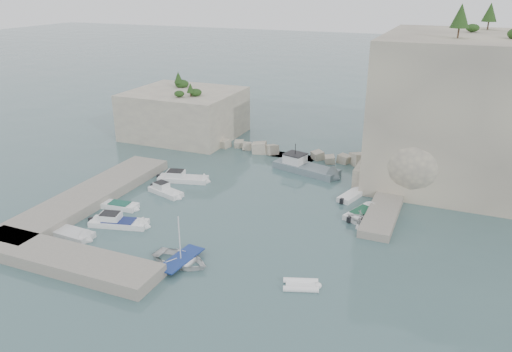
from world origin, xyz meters
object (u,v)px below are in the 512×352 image
at_px(motorboat_a, 183,181).
at_px(motorboat_b, 166,194).
at_px(tender_east_b, 362,215).
at_px(tender_east_c, 351,198).
at_px(rowboat, 181,264).
at_px(motorboat_e, 73,236).
at_px(tender_east_d, 374,187).
at_px(work_boat, 306,172).
at_px(tender_east_a, 361,224).
at_px(motorboat_d, 119,226).
at_px(inflatable_dinghy, 301,287).
at_px(motorboat_c, 120,208).

xyz_separation_m(motorboat_a, motorboat_b, (0.21, -4.22, 0.00)).
xyz_separation_m(tender_east_b, tender_east_c, (-1.99, 3.96, 0.00)).
height_order(motorboat_a, rowboat, motorboat_a).
xyz_separation_m(motorboat_e, tender_east_d, (24.17, 23.52, 0.00)).
bearing_deg(rowboat, work_boat, -1.19).
relative_size(motorboat_a, motorboat_e, 1.42).
distance_m(tender_east_a, tender_east_d, 10.32).
distance_m(motorboat_b, tender_east_a, 22.07).
xyz_separation_m(motorboat_e, tender_east_a, (24.72, 13.21, 0.00)).
xyz_separation_m(motorboat_d, work_boat, (12.58, 21.53, 0.00)).
distance_m(rowboat, tender_east_d, 26.68).
xyz_separation_m(motorboat_b, motorboat_e, (-2.68, -12.11, 0.00)).
bearing_deg(inflatable_dinghy, tender_east_b, 64.14).
xyz_separation_m(motorboat_c, motorboat_e, (-0.20, -6.99, 0.00)).
bearing_deg(inflatable_dinghy, tender_east_a, 61.60).
xyz_separation_m(motorboat_b, tender_east_a, (22.04, 1.10, 0.00)).
height_order(rowboat, tender_east_b, rowboat).
relative_size(tender_east_a, tender_east_b, 0.60).
xyz_separation_m(motorboat_a, tender_east_a, (22.25, -3.12, 0.00)).
xyz_separation_m(motorboat_d, tender_east_d, (21.49, 19.92, 0.00)).
relative_size(motorboat_a, motorboat_b, 1.36).
bearing_deg(motorboat_c, tender_east_d, 28.69).
distance_m(motorboat_c, tender_east_a, 25.29).
bearing_deg(rowboat, motorboat_d, 73.69).
bearing_deg(tender_east_b, motorboat_d, 138.99).
height_order(motorboat_a, motorboat_c, motorboat_a).
relative_size(motorboat_d, rowboat, 1.20).
bearing_deg(motorboat_c, tender_east_a, 8.34).
bearing_deg(motorboat_b, work_boat, 62.52).
distance_m(motorboat_d, inflatable_dinghy, 20.17).
relative_size(motorboat_a, tender_east_a, 2.17).
bearing_deg(tender_east_c, motorboat_e, 147.01).
height_order(tender_east_b, work_boat, work_boat).
height_order(motorboat_b, motorboat_c, motorboat_b).
relative_size(motorboat_b, rowboat, 0.93).
bearing_deg(motorboat_d, tender_east_b, 14.20).
height_order(motorboat_c, motorboat_d, motorboat_d).
distance_m(motorboat_b, motorboat_c, 5.69).
distance_m(tender_east_c, work_boat, 9.26).
distance_m(motorboat_b, tender_east_b, 21.93).
xyz_separation_m(motorboat_a, tender_east_c, (19.92, 2.90, 0.00)).
relative_size(motorboat_a, tender_east_d, 1.64).
bearing_deg(work_boat, tender_east_c, -24.56).
bearing_deg(tender_east_d, tender_east_b, -160.02).
distance_m(motorboat_a, tender_east_a, 22.47).
distance_m(motorboat_b, work_boat, 18.10).
relative_size(tender_east_a, tender_east_d, 0.75).
height_order(motorboat_d, rowboat, motorboat_d).
xyz_separation_m(motorboat_c, tender_east_c, (22.19, 12.24, 0.00)).
bearing_deg(motorboat_a, tender_east_a, -22.73).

